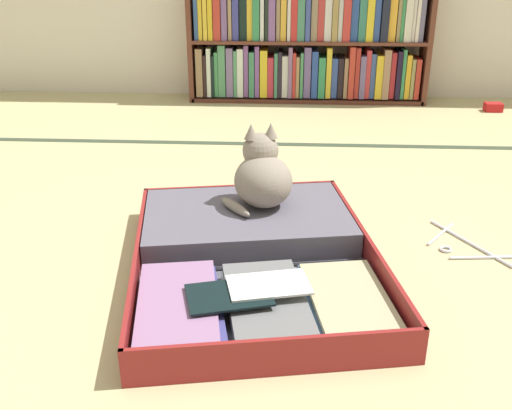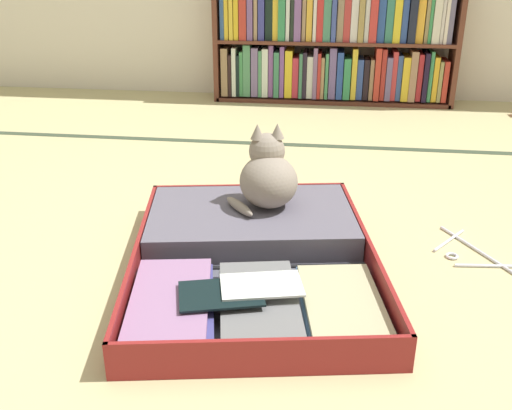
% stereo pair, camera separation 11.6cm
% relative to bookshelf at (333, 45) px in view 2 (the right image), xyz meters
% --- Properties ---
extents(ground_plane, '(10.00, 10.00, 0.00)m').
position_rel_bookshelf_xyz_m(ground_plane, '(-0.23, -2.27, -0.35)').
color(ground_plane, '#C1B681').
extents(tatami_border, '(4.80, 0.05, 0.00)m').
position_rel_bookshelf_xyz_m(tatami_border, '(-0.23, -0.92, -0.35)').
color(tatami_border, '#384533').
rests_on(tatami_border, ground_plane).
extents(bookshelf, '(1.47, 0.22, 0.74)m').
position_rel_bookshelf_xyz_m(bookshelf, '(0.00, 0.00, 0.00)').
color(bookshelf, brown).
rests_on(bookshelf, ground_plane).
extents(open_suitcase, '(0.85, 1.04, 0.10)m').
position_rel_bookshelf_xyz_m(open_suitcase, '(-0.22, -2.11, -0.31)').
color(open_suitcase, maroon).
rests_on(open_suitcase, ground_plane).
extents(black_cat, '(0.27, 0.27, 0.27)m').
position_rel_bookshelf_xyz_m(black_cat, '(-0.19, -1.89, -0.15)').
color(black_cat, gray).
rests_on(black_cat, open_suitcase).
extents(clothes_hanger, '(0.25, 0.32, 0.01)m').
position_rel_bookshelf_xyz_m(clothes_hanger, '(0.47, -1.97, -0.35)').
color(clothes_hanger, silver).
rests_on(clothes_hanger, ground_plane).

